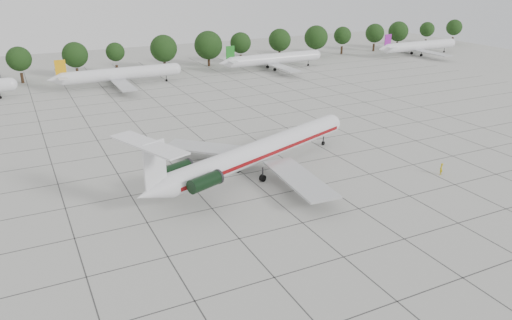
# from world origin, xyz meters

# --- Properties ---
(ground) EXTENTS (260.00, 260.00, 0.00)m
(ground) POSITION_xyz_m (0.00, 0.00, 0.00)
(ground) COLOR #AFAFA8
(ground) RESTS_ON ground
(apron_joints) EXTENTS (170.00, 170.00, 0.02)m
(apron_joints) POSITION_xyz_m (0.00, 15.00, 0.01)
(apron_joints) COLOR #383838
(apron_joints) RESTS_ON ground
(main_airliner) EXTENTS (38.32, 29.02, 9.28)m
(main_airliner) POSITION_xyz_m (0.94, 7.02, 3.28)
(main_airliner) COLOR silver
(main_airliner) RESTS_ON ground
(ground_crew) EXTENTS (0.75, 0.67, 1.72)m
(ground_crew) POSITION_xyz_m (24.82, -4.57, 0.86)
(ground_crew) COLOR #BEA60B
(ground_crew) RESTS_ON ground
(bg_airliner_c) EXTENTS (28.24, 27.20, 7.40)m
(bg_airliner_c) POSITION_xyz_m (-3.63, 70.66, 2.91)
(bg_airliner_c) COLOR silver
(bg_airliner_c) RESTS_ON ground
(bg_airliner_d) EXTENTS (28.24, 27.20, 7.40)m
(bg_airliner_d) POSITION_xyz_m (39.45, 72.34, 2.91)
(bg_airliner_d) COLOR silver
(bg_airliner_d) RESTS_ON ground
(bg_airliner_e) EXTENTS (28.24, 27.20, 7.40)m
(bg_airliner_e) POSITION_xyz_m (92.88, 72.17, 2.91)
(bg_airliner_e) COLOR silver
(bg_airliner_e) RESTS_ON ground
(tree_line) EXTENTS (249.86, 8.44, 10.22)m
(tree_line) POSITION_xyz_m (-11.68, 85.00, 5.98)
(tree_line) COLOR #332114
(tree_line) RESTS_ON ground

